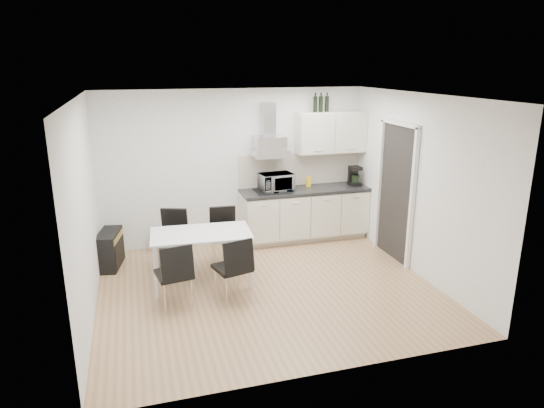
# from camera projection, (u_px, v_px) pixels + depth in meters

# --- Properties ---
(ground) EXTENTS (4.50, 4.50, 0.00)m
(ground) POSITION_uv_depth(u_px,v_px,m) (267.00, 288.00, 6.70)
(ground) COLOR tan
(ground) RESTS_ON ground
(wall_back) EXTENTS (4.50, 0.10, 2.60)m
(wall_back) POSITION_uv_depth(u_px,v_px,m) (235.00, 167.00, 8.18)
(wall_back) COLOR white
(wall_back) RESTS_ON ground
(wall_front) EXTENTS (4.50, 0.10, 2.60)m
(wall_front) POSITION_uv_depth(u_px,v_px,m) (325.00, 253.00, 4.49)
(wall_front) COLOR white
(wall_front) RESTS_ON ground
(wall_left) EXTENTS (0.10, 4.00, 2.60)m
(wall_left) POSITION_uv_depth(u_px,v_px,m) (84.00, 212.00, 5.73)
(wall_left) COLOR white
(wall_left) RESTS_ON ground
(wall_right) EXTENTS (0.10, 4.00, 2.60)m
(wall_right) POSITION_uv_depth(u_px,v_px,m) (418.00, 186.00, 6.94)
(wall_right) COLOR white
(wall_right) RESTS_ON ground
(ceiling) EXTENTS (4.50, 4.50, 0.00)m
(ceiling) POSITION_uv_depth(u_px,v_px,m) (267.00, 96.00, 5.97)
(ceiling) COLOR white
(ceiling) RESTS_ON wall_back
(doorway) EXTENTS (0.08, 1.04, 2.10)m
(doorway) POSITION_uv_depth(u_px,v_px,m) (395.00, 193.00, 7.50)
(doorway) COLOR white
(doorway) RESTS_ON ground
(kitchenette) EXTENTS (2.22, 0.64, 2.52)m
(kitchenette) POSITION_uv_depth(u_px,v_px,m) (306.00, 193.00, 8.38)
(kitchenette) COLOR beige
(kitchenette) RESTS_ON ground
(dining_table) EXTENTS (1.41, 0.86, 0.75)m
(dining_table) POSITION_uv_depth(u_px,v_px,m) (201.00, 238.00, 6.68)
(dining_table) COLOR white
(dining_table) RESTS_ON ground
(chair_far_left) EXTENTS (0.58, 0.62, 0.88)m
(chair_far_left) POSITION_uv_depth(u_px,v_px,m) (172.00, 240.00, 7.27)
(chair_far_left) COLOR black
(chair_far_left) RESTS_ON ground
(chair_far_right) EXTENTS (0.47, 0.53, 0.88)m
(chair_far_right) POSITION_uv_depth(u_px,v_px,m) (225.00, 237.00, 7.38)
(chair_far_right) COLOR black
(chair_far_right) RESTS_ON ground
(chair_near_left) EXTENTS (0.52, 0.57, 0.88)m
(chair_near_left) POSITION_uv_depth(u_px,v_px,m) (174.00, 275.00, 6.07)
(chair_near_left) COLOR black
(chair_near_left) RESTS_ON ground
(chair_near_right) EXTENTS (0.55, 0.60, 0.88)m
(chair_near_right) POSITION_uv_depth(u_px,v_px,m) (232.00, 269.00, 6.25)
(chair_near_right) COLOR black
(chair_near_right) RESTS_ON ground
(guitar_amp) EXTENTS (0.41, 0.71, 0.56)m
(guitar_amp) POSITION_uv_depth(u_px,v_px,m) (110.00, 249.00, 7.33)
(guitar_amp) COLOR black
(guitar_amp) RESTS_ON ground
(floor_speaker) EXTENTS (0.23, 0.22, 0.34)m
(floor_speaker) POSITION_uv_depth(u_px,v_px,m) (161.00, 240.00, 8.05)
(floor_speaker) COLOR black
(floor_speaker) RESTS_ON ground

